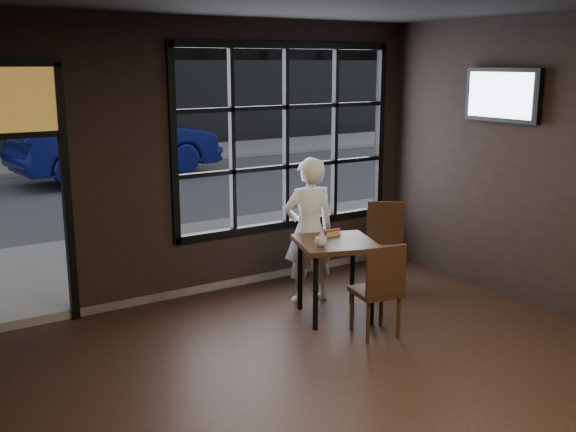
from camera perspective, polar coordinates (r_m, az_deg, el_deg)
floor at (r=5.51m, az=9.26°, el=-16.82°), size 6.00×7.00×0.02m
window_frame at (r=8.36m, az=-0.18°, el=6.70°), size 3.06×0.12×2.28m
cafe_table at (r=7.29m, az=4.00°, el=-5.32°), size 1.00×1.00×0.86m
chair_near at (r=6.84m, az=7.43°, el=-6.10°), size 0.49×0.49×0.98m
chair_window at (r=8.23m, az=8.26°, el=-2.62°), size 0.63×0.63×1.04m
man at (r=7.63m, az=1.77°, el=-1.25°), size 0.67×0.50×1.68m
hotdog at (r=7.38m, az=3.76°, el=-1.43°), size 0.20×0.08×0.06m
cup at (r=6.94m, az=2.82°, el=-2.19°), size 0.17×0.17×0.10m
tv at (r=8.08m, az=17.70°, el=9.74°), size 0.12×1.03×0.60m
navy_car at (r=16.27m, az=-14.28°, el=6.10°), size 4.92×2.15×1.57m
tree_right at (r=19.78m, az=-15.45°, el=12.95°), size 2.39×2.39×4.08m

